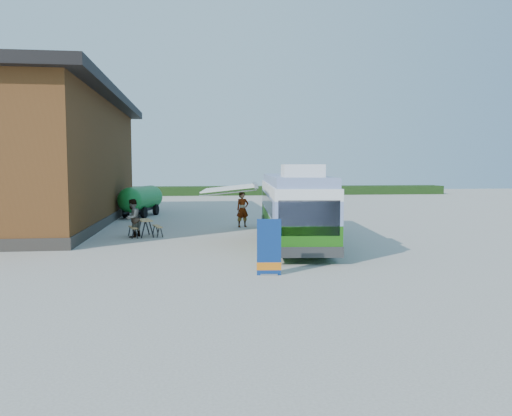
{
  "coord_description": "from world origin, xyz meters",
  "views": [
    {
      "loc": [
        -1.63,
        -19.96,
        3.25
      ],
      "look_at": [
        1.1,
        2.3,
        1.4
      ],
      "focal_mm": 35.0,
      "sensor_mm": 36.0,
      "label": 1
    }
  ],
  "objects": [
    {
      "name": "person_a",
      "position": [
        0.91,
        6.75,
        0.96
      ],
      "size": [
        0.81,
        0.65,
        1.92
      ],
      "primitive_type": "imported",
      "rotation": [
        0.0,
        0.0,
        0.3
      ],
      "color": "#999999",
      "rests_on": "ground"
    },
    {
      "name": "barn",
      "position": [
        -10.5,
        10.0,
        3.59
      ],
      "size": [
        9.6,
        21.2,
        7.5
      ],
      "color": "brown",
      "rests_on": "ground"
    },
    {
      "name": "slurry_tanker",
      "position": [
        -5.16,
        13.49,
        1.14
      ],
      "size": [
        2.57,
        5.2,
        1.98
      ],
      "rotation": [
        0.0,
        0.0,
        -0.28
      ],
      "color": "#16792B",
      "rests_on": "ground"
    },
    {
      "name": "picnic_table",
      "position": [
        -3.95,
        3.59,
        0.6
      ],
      "size": [
        1.68,
        1.58,
        0.8
      ],
      "rotation": [
        0.0,
        0.0,
        0.28
      ],
      "color": "tan",
      "rests_on": "ground"
    },
    {
      "name": "bus",
      "position": [
        2.58,
        1.2,
        1.59
      ],
      "size": [
        3.34,
        11.04,
        3.34
      ],
      "rotation": [
        0.0,
        0.0,
        -0.1
      ],
      "color": "#2F7513",
      "rests_on": "ground"
    },
    {
      "name": "banner",
      "position": [
        0.55,
        -5.35,
        0.7
      ],
      "size": [
        0.74,
        0.23,
        1.7
      ],
      "rotation": [
        0.0,
        0.0,
        -0.1
      ],
      "color": "navy",
      "rests_on": "ground"
    },
    {
      "name": "person_b",
      "position": [
        -4.52,
        3.51,
        0.89
      ],
      "size": [
        0.98,
        1.07,
        1.77
      ],
      "primitive_type": "imported",
      "rotation": [
        0.0,
        0.0,
        -2.02
      ],
      "color": "#999999",
      "rests_on": "ground"
    },
    {
      "name": "awning",
      "position": [
        -0.0,
        0.98,
        2.44
      ],
      "size": [
        2.63,
        3.86,
        0.48
      ],
      "rotation": [
        0.0,
        0.0,
        -0.1
      ],
      "color": "white",
      "rests_on": "ground"
    },
    {
      "name": "ground",
      "position": [
        0.0,
        0.0,
        0.0
      ],
      "size": [
        100.0,
        100.0,
        0.0
      ],
      "primitive_type": "plane",
      "color": "#BCB7AD",
      "rests_on": "ground"
    },
    {
      "name": "hedge",
      "position": [
        8.0,
        38.0,
        0.5
      ],
      "size": [
        40.0,
        3.0,
        1.0
      ],
      "primitive_type": "cube",
      "color": "#264419",
      "rests_on": "ground"
    }
  ]
}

